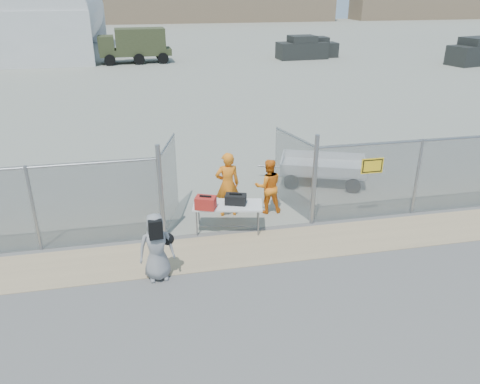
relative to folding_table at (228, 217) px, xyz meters
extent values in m
plane|color=#545353|center=(0.31, -2.05, -0.38)|extent=(160.00, 160.00, 0.00)
cube|color=gray|center=(0.31, 39.95, -0.37)|extent=(160.00, 80.00, 0.01)
cube|color=tan|center=(0.31, -1.05, -0.37)|extent=(44.00, 1.60, 0.01)
cube|color=red|center=(-0.59, -0.12, 0.54)|extent=(0.59, 0.50, 0.32)
cube|color=black|center=(0.21, -0.01, 0.51)|extent=(0.61, 0.47, 0.26)
imported|color=orange|center=(0.16, 0.88, 0.55)|extent=(0.69, 0.46, 1.86)
imported|color=orange|center=(1.31, 0.86, 0.42)|extent=(0.80, 0.64, 1.59)
imported|color=gray|center=(-1.90, -1.86, 0.40)|extent=(0.80, 0.55, 1.56)
camera|label=1|loc=(-1.90, -10.79, 5.58)|focal=35.00mm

